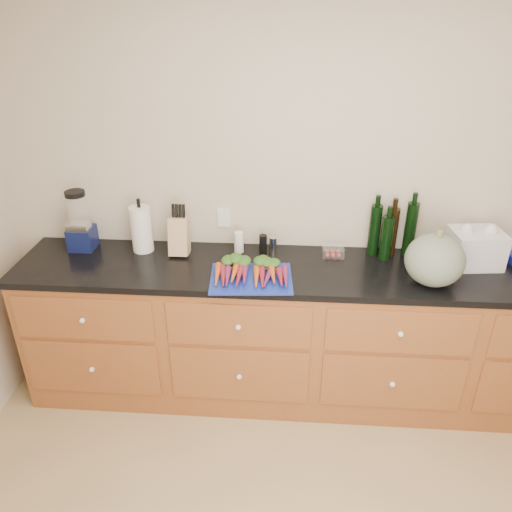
# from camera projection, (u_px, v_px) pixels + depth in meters

# --- Properties ---
(wall_back) EXTENTS (4.10, 0.05, 2.60)m
(wall_back) POSITION_uv_depth(u_px,v_px,m) (320.00, 192.00, 3.07)
(wall_back) COLOR beige
(wall_back) RESTS_ON ground
(cabinets) EXTENTS (3.60, 0.64, 0.90)m
(cabinets) POSITION_uv_depth(u_px,v_px,m) (314.00, 336.00, 3.18)
(cabinets) COLOR brown
(cabinets) RESTS_ON ground
(countertop) EXTENTS (3.64, 0.62, 0.04)m
(countertop) POSITION_uv_depth(u_px,v_px,m) (318.00, 271.00, 2.96)
(countertop) COLOR black
(countertop) RESTS_ON cabinets
(cutting_board) EXTENTS (0.49, 0.38, 0.01)m
(cutting_board) POSITION_uv_depth(u_px,v_px,m) (251.00, 278.00, 2.83)
(cutting_board) COLOR #162B97
(cutting_board) RESTS_ON countertop
(carrots) EXTENTS (0.43, 0.31, 0.06)m
(carrots) POSITION_uv_depth(u_px,v_px,m) (252.00, 270.00, 2.86)
(carrots) COLOR #DA5419
(carrots) RESTS_ON cutting_board
(squash) EXTENTS (0.32, 0.32, 0.29)m
(squash) POSITION_uv_depth(u_px,v_px,m) (435.00, 260.00, 2.73)
(squash) COLOR #586756
(squash) RESTS_ON countertop
(blender_appliance) EXTENTS (0.15, 0.15, 0.38)m
(blender_appliance) POSITION_uv_depth(u_px,v_px,m) (80.00, 224.00, 3.11)
(blender_appliance) COLOR #0E1642
(blender_appliance) RESTS_ON countertop
(paper_towel) EXTENTS (0.13, 0.13, 0.29)m
(paper_towel) POSITION_uv_depth(u_px,v_px,m) (141.00, 229.00, 3.10)
(paper_towel) COLOR white
(paper_towel) RESTS_ON countertop
(knife_block) EXTENTS (0.12, 0.12, 0.24)m
(knife_block) POSITION_uv_depth(u_px,v_px,m) (179.00, 236.00, 3.08)
(knife_block) COLOR tan
(knife_block) RESTS_ON countertop
(grinder_salt) EXTENTS (0.06, 0.06, 0.13)m
(grinder_salt) POSITION_uv_depth(u_px,v_px,m) (239.00, 242.00, 3.11)
(grinder_salt) COLOR white
(grinder_salt) RESTS_ON countertop
(grinder_pepper) EXTENTS (0.05, 0.05, 0.12)m
(grinder_pepper) POSITION_uv_depth(u_px,v_px,m) (263.00, 244.00, 3.11)
(grinder_pepper) COLOR black
(grinder_pepper) RESTS_ON countertop
(canister_chrome) EXTENTS (0.05, 0.05, 0.11)m
(canister_chrome) POSITION_uv_depth(u_px,v_px,m) (273.00, 245.00, 3.11)
(canister_chrome) COLOR silver
(canister_chrome) RESTS_ON countertop
(tomato_box) EXTENTS (0.13, 0.10, 0.06)m
(tomato_box) POSITION_uv_depth(u_px,v_px,m) (333.00, 251.00, 3.08)
(tomato_box) COLOR white
(tomato_box) RESTS_ON countertop
(bottles) EXTENTS (0.28, 0.14, 0.34)m
(bottles) POSITION_uv_depth(u_px,v_px,m) (391.00, 232.00, 3.04)
(bottles) COLOR black
(bottles) RESTS_ON countertop
(grocery_bag) EXTENTS (0.32, 0.27, 0.21)m
(grocery_bag) POSITION_uv_depth(u_px,v_px,m) (475.00, 248.00, 2.95)
(grocery_bag) COLOR white
(grocery_bag) RESTS_ON countertop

